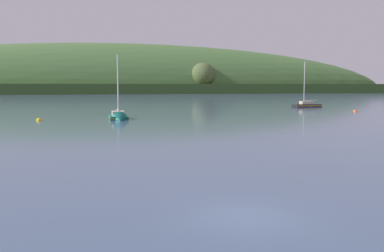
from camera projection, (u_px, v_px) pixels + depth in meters
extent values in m
plane|color=#425675|center=(245.00, 217.00, 15.91)|extent=(1400.00, 1400.00, 0.00)
cube|color=#314A21|center=(105.00, 89.00, 249.10)|extent=(476.40, 83.42, 5.81)
ellipsoid|color=#476B38|center=(116.00, 93.00, 266.20)|extent=(382.90, 87.98, 62.83)
sphere|color=#4C5B33|center=(203.00, 75.00, 253.18)|extent=(15.10, 15.10, 15.10)
cube|color=#232328|center=(307.00, 107.00, 94.82)|extent=(6.72, 3.25, 1.31)
cone|color=#232328|center=(294.00, 107.00, 93.87)|extent=(1.95, 2.32, 2.07)
cube|color=gold|center=(307.00, 106.00, 94.79)|extent=(6.73, 3.27, 0.15)
cube|color=#BCB299|center=(306.00, 103.00, 94.68)|extent=(3.11, 1.95, 0.67)
cylinder|color=silver|center=(304.00, 83.00, 94.06)|extent=(0.15, 0.15, 9.57)
cylinder|color=silver|center=(310.00, 100.00, 94.94)|extent=(3.35, 0.71, 0.12)
cube|color=#0F564C|center=(118.00, 119.00, 62.32)|extent=(3.26, 6.43, 1.07)
cone|color=#0F564C|center=(120.00, 120.00, 59.34)|extent=(2.63, 1.82, 2.47)
cube|color=gold|center=(118.00, 117.00, 62.30)|extent=(3.28, 6.44, 0.11)
cube|color=#BCB299|center=(118.00, 113.00, 62.09)|extent=(2.05, 2.96, 0.63)
cylinder|color=silver|center=(118.00, 85.00, 61.09)|extent=(0.18, 0.18, 8.91)
cylinder|color=silver|center=(118.00, 110.00, 63.02)|extent=(0.51, 3.24, 0.14)
sphere|color=#EA5B19|center=(355.00, 112.00, 79.54)|extent=(0.74, 0.74, 0.74)
cylinder|color=black|center=(355.00, 109.00, 79.50)|extent=(0.04, 0.04, 0.08)
sphere|color=yellow|center=(39.00, 121.00, 59.42)|extent=(0.73, 0.73, 0.73)
cylinder|color=black|center=(39.00, 118.00, 59.38)|extent=(0.04, 0.04, 0.08)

